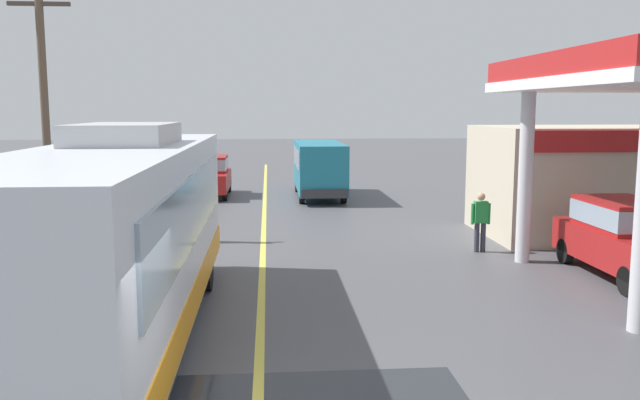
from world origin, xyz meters
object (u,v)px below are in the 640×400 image
Objects in this scene: car_at_pump at (625,234)px; pedestrian_by_shop at (481,219)px; minibus_opposing_lane at (319,164)px; coach_bus_main at (117,245)px; car_trailing_behind_bus at (210,174)px.

car_at_pump reaches higher than pedestrian_by_shop.
minibus_opposing_lane is 12.27m from pedestrian_by_shop.
coach_bus_main is 2.63× the size of car_trailing_behind_bus.
coach_bus_main is 11.49m from car_at_pump.
coach_bus_main is 2.63× the size of car_at_pump.
pedestrian_by_shop is 0.40× the size of car_trailing_behind_bus.
minibus_opposing_lane reaches higher than pedestrian_by_shop.
car_trailing_behind_bus is (-8.47, 12.44, 0.08)m from pedestrian_by_shop.
car_trailing_behind_bus is (-10.98, 15.34, 0.00)m from car_at_pump.
minibus_opposing_lane is at bearing 75.42° from coach_bus_main.
coach_bus_main reaches higher than minibus_opposing_lane.
car_at_pump is (10.85, 3.72, -0.71)m from coach_bus_main.
minibus_opposing_lane is at bearing 112.55° from car_at_pump.
pedestrian_by_shop is (3.56, -11.73, -0.54)m from minibus_opposing_lane.
car_at_pump is at bearing 18.91° from coach_bus_main.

